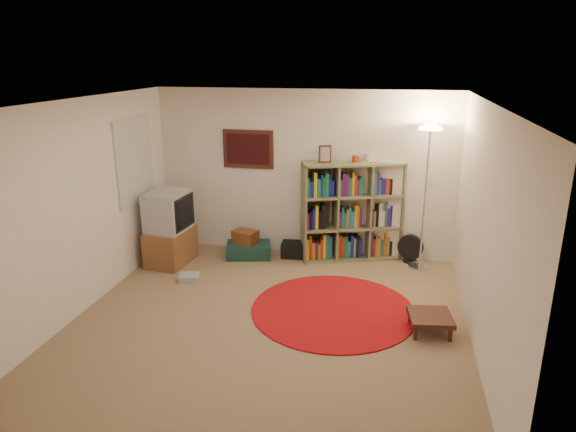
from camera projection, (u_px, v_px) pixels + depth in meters
name	position (u px, v px, depth m)	size (l,w,h in m)	color
room	(264.00, 216.00, 5.66)	(4.54, 4.54, 2.54)	#886D50
bookshelf	(350.00, 212.00, 7.66)	(1.53, 0.88, 1.77)	#6C6E49
floor_lamp	(429.00, 150.00, 6.96)	(0.40, 0.40, 2.09)	silver
floor_fan	(410.00, 249.00, 7.60)	(0.38, 0.25, 0.43)	black
tv_stand	(170.00, 229.00, 7.50)	(0.59, 0.79, 1.09)	brown
dvd_box	(189.00, 277.00, 7.03)	(0.32, 0.29, 0.09)	#B7B7BC
suitcase	(249.00, 250.00, 7.85)	(0.74, 0.56, 0.21)	#143730
wicker_basket	(245.00, 237.00, 7.81)	(0.42, 0.35, 0.20)	brown
duffel_bag	(293.00, 249.00, 7.85)	(0.34, 0.29, 0.23)	black
paper_towel	(318.00, 249.00, 7.85)	(0.11, 0.11, 0.23)	white
red_rug	(333.00, 310.00, 6.22)	(1.99, 1.99, 0.02)	maroon
side_table	(430.00, 318.00, 5.69)	(0.52, 0.52, 0.21)	#371813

